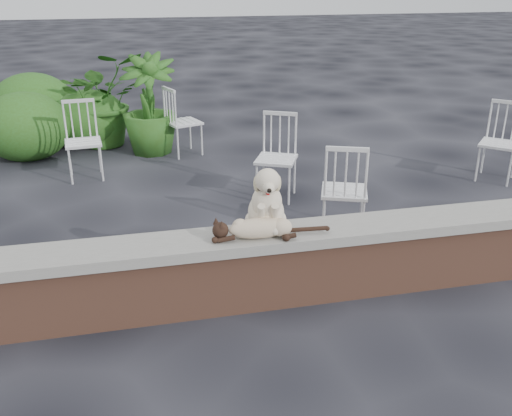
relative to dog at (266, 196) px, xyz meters
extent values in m
plane|color=black|center=(0.40, -0.09, -0.84)|extent=(60.00, 60.00, 0.00)
cube|color=brown|center=(0.40, -0.09, -0.59)|extent=(6.00, 0.30, 0.50)
cube|color=slate|center=(0.40, -0.09, -0.30)|extent=(6.20, 0.40, 0.08)
imported|color=#2A5017|center=(-1.27, 4.61, -0.16)|extent=(1.44, 1.33, 1.35)
imported|color=#2A5017|center=(-0.66, 4.06, -0.16)|extent=(0.88, 0.88, 1.36)
ellipsoid|color=#2A5017|center=(-2.31, 4.23, -0.42)|extent=(1.18, 1.08, 0.94)
ellipsoid|color=#2A5017|center=(-2.36, 5.42, -0.39)|extent=(1.27, 1.16, 1.00)
ellipsoid|color=#2A5017|center=(-1.49, 4.64, -0.46)|extent=(1.08, 0.99, 0.85)
camera|label=1|loc=(-0.93, -3.72, 1.52)|focal=39.49mm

